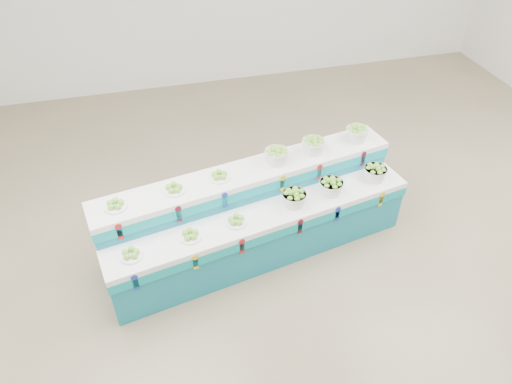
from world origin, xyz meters
TOP-DOWN VIEW (x-y plane):
  - ground at (0.00, 0.00)m, footprint 10.00×10.00m
  - display_stand at (-0.87, 0.42)m, footprint 3.75×1.59m
  - plate_lower_left at (-2.30, -0.08)m, footprint 0.28×0.28m
  - plate_lower_mid at (-1.68, 0.04)m, footprint 0.28×0.28m
  - plate_lower_right at (-1.16, 0.13)m, footprint 0.28×0.28m
  - basket_lower_left at (-0.46, 0.26)m, footprint 0.32×0.32m
  - basket_lower_mid at (0.02, 0.35)m, footprint 0.32×0.32m
  - basket_lower_right at (0.63, 0.47)m, footprint 0.32×0.32m
  - plate_upper_left at (-2.38, 0.37)m, footprint 0.28×0.28m
  - plate_upper_mid at (-1.76, 0.48)m, footprint 0.28×0.28m
  - plate_upper_right at (-1.24, 0.58)m, footprint 0.28×0.28m
  - basket_upper_left at (-0.54, 0.71)m, footprint 0.32×0.32m
  - basket_upper_mid at (-0.06, 0.79)m, footprint 0.32×0.32m
  - basket_upper_right at (0.55, 0.91)m, footprint 0.32×0.32m

SIDE VIEW (x-z plane):
  - ground at x=0.00m, z-range 0.00..0.00m
  - display_stand at x=-0.87m, z-range 0.00..1.02m
  - plate_lower_left at x=-2.30m, z-range 0.72..0.81m
  - plate_lower_mid at x=-1.68m, z-range 0.72..0.81m
  - plate_lower_right at x=-1.16m, z-range 0.72..0.81m
  - basket_lower_left at x=-0.46m, z-range 0.72..0.92m
  - basket_lower_mid at x=0.02m, z-range 0.72..0.92m
  - basket_lower_right at x=0.63m, z-range 0.72..0.92m
  - plate_upper_left at x=-2.38m, z-range 1.02..1.11m
  - plate_upper_mid at x=-1.76m, z-range 1.02..1.11m
  - plate_upper_right at x=-1.24m, z-range 1.02..1.11m
  - basket_upper_left at x=-0.54m, z-range 1.02..1.22m
  - basket_upper_mid at x=-0.06m, z-range 1.02..1.22m
  - basket_upper_right at x=0.55m, z-range 1.02..1.22m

